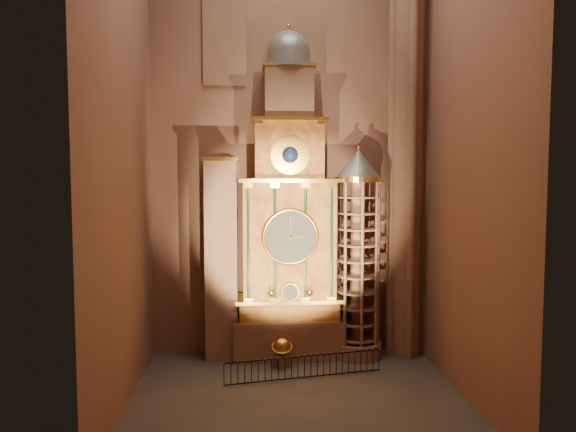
{
  "coord_description": "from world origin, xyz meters",
  "views": [
    {
      "loc": [
        -2.01,
        -20.86,
        9.07
      ],
      "look_at": [
        -0.18,
        3.0,
        7.4
      ],
      "focal_mm": 32.0,
      "sensor_mm": 36.0,
      "label": 1
    }
  ],
  "objects": [
    {
      "name": "portrait_tower",
      "position": [
        -3.4,
        4.98,
        5.15
      ],
      "size": [
        1.8,
        1.6,
        10.2
      ],
      "color": "#8C634C",
      "rests_on": "floor"
    },
    {
      "name": "stair_turret",
      "position": [
        3.5,
        4.7,
        5.27
      ],
      "size": [
        2.5,
        2.5,
        10.8
      ],
      "color": "#8C634C",
      "rests_on": "floor"
    },
    {
      "name": "astronomical_clock",
      "position": [
        0.0,
        4.96,
        6.68
      ],
      "size": [
        5.6,
        2.41,
        16.7
      ],
      "color": "#8C634C",
      "rests_on": "floor"
    },
    {
      "name": "wall_right",
      "position": [
        7.0,
        0.0,
        11.0
      ],
      "size": [
        0.0,
        22.0,
        22.0
      ],
      "primitive_type": "plane",
      "rotation": [
        1.57,
        0.0,
        -1.57
      ],
      "color": "#8F634D",
      "rests_on": "floor"
    },
    {
      "name": "wall_left",
      "position": [
        -7.0,
        0.0,
        11.0
      ],
      "size": [
        0.0,
        22.0,
        22.0
      ],
      "primitive_type": "plane",
      "rotation": [
        1.57,
        0.0,
        1.57
      ],
      "color": "#8F634D",
      "rests_on": "floor"
    },
    {
      "name": "gothic_pier",
      "position": [
        6.1,
        5.0,
        11.0
      ],
      "size": [
        2.04,
        2.04,
        22.0
      ],
      "color": "#8C634C",
      "rests_on": "floor"
    },
    {
      "name": "iron_railing",
      "position": [
        0.49,
        1.86,
        0.56
      ],
      "size": [
        7.26,
        1.37,
        1.03
      ],
      "color": "black",
      "rests_on": "floor"
    },
    {
      "name": "floor",
      "position": [
        0.0,
        0.0,
        0.0
      ],
      "size": [
        14.0,
        14.0,
        0.0
      ],
      "primitive_type": "plane",
      "color": "#383330",
      "rests_on": "ground"
    },
    {
      "name": "stained_glass_window",
      "position": [
        -3.2,
        5.92,
        16.5
      ],
      "size": [
        2.2,
        0.14,
        5.2
      ],
      "color": "navy",
      "rests_on": "wall_back"
    },
    {
      "name": "celestial_globe",
      "position": [
        -0.45,
        3.35,
        0.87
      ],
      "size": [
        1.03,
        0.98,
        1.46
      ],
      "color": "#8C634C",
      "rests_on": "floor"
    },
    {
      "name": "wall_back",
      "position": [
        0.0,
        6.0,
        11.0
      ],
      "size": [
        22.0,
        0.0,
        22.0
      ],
      "primitive_type": "plane",
      "rotation": [
        1.57,
        0.0,
        0.0
      ],
      "color": "#8F634D",
      "rests_on": "floor"
    }
  ]
}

